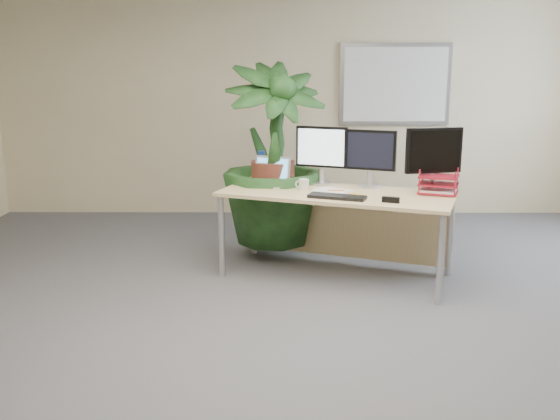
{
  "coord_description": "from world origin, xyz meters",
  "views": [
    {
      "loc": [
        -0.1,
        -3.47,
        1.8
      ],
      "look_at": [
        -0.12,
        0.35,
        0.9
      ],
      "focal_mm": 40.0,
      "sensor_mm": 36.0,
      "label": 1
    }
  ],
  "objects_px": {
    "floor_plant": "(273,179)",
    "monitor_right": "(370,155)",
    "laptop": "(269,178)",
    "desk": "(340,207)",
    "monitor_left": "(322,152)"
  },
  "relations": [
    {
      "from": "floor_plant",
      "to": "monitor_right",
      "type": "xyz_separation_m",
      "value": [
        0.85,
        -0.33,
        0.28
      ]
    },
    {
      "from": "monitor_right",
      "to": "laptop",
      "type": "height_order",
      "value": "monitor_right"
    },
    {
      "from": "desk",
      "to": "monitor_left",
      "type": "bearing_deg",
      "value": 123.26
    },
    {
      "from": "monitor_left",
      "to": "monitor_right",
      "type": "relative_size",
      "value": 1.03
    },
    {
      "from": "desk",
      "to": "monitor_right",
      "type": "xyz_separation_m",
      "value": [
        0.26,
        0.11,
        0.44
      ]
    },
    {
      "from": "floor_plant",
      "to": "laptop",
      "type": "distance_m",
      "value": 0.23
    },
    {
      "from": "floor_plant",
      "to": "monitor_left",
      "type": "bearing_deg",
      "value": -25.8
    },
    {
      "from": "monitor_right",
      "to": "desk",
      "type": "bearing_deg",
      "value": -157.17
    },
    {
      "from": "desk",
      "to": "floor_plant",
      "type": "height_order",
      "value": "floor_plant"
    },
    {
      "from": "desk",
      "to": "monitor_left",
      "type": "relative_size",
      "value": 4.06
    },
    {
      "from": "monitor_right",
      "to": "floor_plant",
      "type": "bearing_deg",
      "value": 158.56
    },
    {
      "from": "floor_plant",
      "to": "laptop",
      "type": "bearing_deg",
      "value": -98.49
    },
    {
      "from": "floor_plant",
      "to": "monitor_left",
      "type": "height_order",
      "value": "floor_plant"
    },
    {
      "from": "desk",
      "to": "laptop",
      "type": "relative_size",
      "value": 4.97
    },
    {
      "from": "monitor_left",
      "to": "monitor_right",
      "type": "distance_m",
      "value": 0.43
    }
  ]
}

